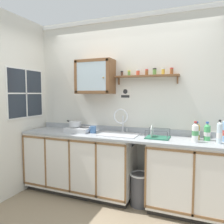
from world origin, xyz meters
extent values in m
plane|color=gray|center=(0.00, 0.00, 0.00)|extent=(6.08, 6.08, 0.00)
cube|color=silver|center=(0.00, 0.77, 1.34)|extent=(3.68, 0.05, 2.68)
cube|color=white|center=(0.00, 0.74, 2.63)|extent=(3.68, 0.02, 0.05)
cube|color=black|center=(-0.68, 0.49, 0.04)|extent=(1.64, 0.51, 0.08)
cube|color=silver|center=(-0.68, 0.46, 0.49)|extent=(1.67, 0.57, 0.83)
cube|color=brown|center=(-0.68, 0.17, 0.87)|extent=(1.67, 0.01, 0.03)
cube|color=brown|center=(-0.68, 0.17, 0.13)|extent=(1.67, 0.01, 0.03)
cube|color=brown|center=(-1.52, 0.17, 0.49)|extent=(0.02, 0.01, 0.76)
cube|color=brown|center=(-1.10, 0.17, 0.49)|extent=(0.02, 0.01, 0.76)
cube|color=brown|center=(-0.68, 0.17, 0.49)|extent=(0.02, 0.01, 0.76)
cube|color=brown|center=(-0.27, 0.17, 0.49)|extent=(0.02, 0.01, 0.76)
cube|color=brown|center=(0.15, 0.17, 0.49)|extent=(0.02, 0.01, 0.76)
cube|color=black|center=(0.96, 0.49, 0.04)|extent=(1.09, 0.51, 0.08)
cube|color=silver|center=(0.96, 0.46, 0.49)|extent=(1.11, 0.57, 0.83)
cube|color=brown|center=(0.96, 0.17, 0.87)|extent=(1.11, 0.01, 0.03)
cube|color=brown|center=(0.96, 0.17, 0.13)|extent=(1.11, 0.01, 0.03)
cube|color=brown|center=(0.41, 0.17, 0.49)|extent=(0.02, 0.01, 0.76)
cube|color=brown|center=(0.96, 0.17, 0.49)|extent=(0.02, 0.01, 0.76)
cube|color=#9EA3A8|center=(0.00, 0.46, 0.92)|extent=(3.04, 0.60, 0.03)
cube|color=#9EA3A8|center=(0.00, 0.73, 0.98)|extent=(3.04, 0.02, 0.08)
cube|color=silver|center=(-0.05, 0.48, 0.95)|extent=(0.55, 0.38, 0.01)
cube|color=slate|center=(-0.05, 0.48, 0.82)|extent=(0.47, 0.31, 0.01)
cube|color=slate|center=(-0.05, 0.63, 0.88)|extent=(0.47, 0.01, 0.12)
cube|color=slate|center=(-0.05, 0.32, 0.88)|extent=(0.47, 0.01, 0.12)
cylinder|color=#4C4C51|center=(-0.05, 0.48, 0.82)|extent=(0.04, 0.04, 0.01)
cylinder|color=silver|center=(-0.06, 0.69, 0.95)|extent=(0.05, 0.05, 0.02)
cylinder|color=silver|center=(-0.06, 0.69, 1.08)|extent=(0.02, 0.02, 0.23)
torus|color=silver|center=(-0.06, 0.59, 1.19)|extent=(0.22, 0.02, 0.22)
cylinder|color=silver|center=(0.00, 0.69, 0.98)|extent=(0.02, 0.02, 0.06)
cube|color=silver|center=(-0.70, 0.49, 0.97)|extent=(0.37, 0.31, 0.06)
cylinder|color=#2D2D2D|center=(-0.79, 0.52, 1.01)|extent=(0.15, 0.15, 0.01)
cylinder|color=#2D2D2D|center=(-0.61, 0.52, 1.01)|extent=(0.15, 0.15, 0.01)
cylinder|color=black|center=(-0.79, 0.35, 0.97)|extent=(0.03, 0.02, 0.03)
cylinder|color=black|center=(-0.61, 0.35, 0.97)|extent=(0.03, 0.02, 0.03)
cylinder|color=silver|center=(-0.79, 0.52, 1.05)|extent=(0.19, 0.19, 0.08)
torus|color=silver|center=(-0.79, 0.52, 1.09)|extent=(0.20, 0.20, 0.01)
cylinder|color=black|center=(-0.94, 0.60, 1.07)|extent=(0.15, 0.10, 0.02)
cylinder|color=white|center=(0.96, 0.39, 1.04)|extent=(0.08, 0.08, 0.20)
cone|color=white|center=(0.96, 0.39, 1.16)|extent=(0.07, 0.07, 0.03)
cylinder|color=red|center=(0.96, 0.39, 1.18)|extent=(0.03, 0.03, 0.02)
cylinder|color=#4C9959|center=(0.96, 0.39, 1.05)|extent=(0.08, 0.08, 0.06)
cylinder|color=#4CB266|center=(1.10, 0.54, 1.03)|extent=(0.08, 0.08, 0.18)
cone|color=#4CB266|center=(1.10, 0.54, 1.14)|extent=(0.07, 0.07, 0.03)
cylinder|color=#2D59B2|center=(1.10, 0.54, 1.16)|extent=(0.03, 0.03, 0.02)
cylinder|color=white|center=(1.10, 0.54, 1.02)|extent=(0.08, 0.08, 0.05)
cylinder|color=silver|center=(1.23, 0.41, 1.06)|extent=(0.06, 0.06, 0.23)
cone|color=silver|center=(1.23, 0.41, 1.19)|extent=(0.06, 0.06, 0.03)
cylinder|color=#262626|center=(1.23, 0.41, 1.21)|extent=(0.03, 0.03, 0.02)
cylinder|color=white|center=(1.23, 0.41, 1.04)|extent=(0.06, 0.06, 0.07)
cylinder|color=gold|center=(0.98, 0.54, 1.03)|extent=(0.08, 0.08, 0.18)
cone|color=gold|center=(0.98, 0.54, 1.14)|extent=(0.07, 0.07, 0.03)
cylinder|color=#2D59B2|center=(0.98, 0.54, 1.16)|extent=(0.03, 0.03, 0.02)
cylinder|color=white|center=(0.98, 0.54, 1.03)|extent=(0.08, 0.08, 0.05)
cube|color=#26664C|center=(0.50, 0.46, 0.95)|extent=(0.30, 0.27, 0.01)
cylinder|color=#4C4F54|center=(0.36, 0.34, 1.00)|extent=(0.01, 0.01, 0.10)
cylinder|color=#4C4F54|center=(0.64, 0.34, 1.00)|extent=(0.01, 0.01, 0.10)
cylinder|color=#4C4F54|center=(0.36, 0.58, 1.00)|extent=(0.01, 0.01, 0.10)
cylinder|color=#4C4F54|center=(0.64, 0.58, 1.00)|extent=(0.01, 0.01, 0.10)
cylinder|color=#4C4F54|center=(0.50, 0.34, 1.05)|extent=(0.28, 0.01, 0.01)
cylinder|color=#4C4F54|center=(0.50, 0.58, 1.05)|extent=(0.28, 0.01, 0.01)
cylinder|color=white|center=(0.42, 0.46, 1.03)|extent=(0.01, 0.17, 0.17)
cylinder|color=#3F6699|center=(-0.46, 0.47, 0.99)|extent=(0.09, 0.09, 0.10)
torus|color=#3F6699|center=(-0.51, 0.48, 1.00)|extent=(0.07, 0.03, 0.07)
cube|color=brown|center=(-0.49, 0.61, 1.78)|extent=(0.58, 0.26, 0.51)
cube|color=silver|center=(-0.49, 0.48, 1.78)|extent=(0.48, 0.01, 0.42)
cube|color=brown|center=(-0.75, 0.48, 1.78)|extent=(0.05, 0.01, 0.48)
cube|color=brown|center=(-0.23, 0.48, 1.78)|extent=(0.05, 0.01, 0.48)
cube|color=brown|center=(-0.49, 0.48, 2.01)|extent=(0.55, 0.01, 0.04)
cube|color=brown|center=(-0.49, 0.48, 1.55)|extent=(0.55, 0.01, 0.04)
sphere|color=olive|center=(-0.28, 0.46, 1.75)|extent=(0.02, 0.02, 0.02)
cube|color=brown|center=(0.28, 0.67, 1.77)|extent=(0.91, 0.14, 0.02)
cube|color=brown|center=(-0.14, 0.73, 1.71)|extent=(0.02, 0.03, 0.10)
cube|color=brown|center=(0.71, 0.73, 1.71)|extent=(0.02, 0.03, 0.10)
cylinder|color=#4C3326|center=(-0.08, 0.68, 1.81)|extent=(0.04, 0.04, 0.06)
cylinder|color=black|center=(-0.08, 0.68, 1.85)|extent=(0.04, 0.04, 0.02)
cylinder|color=#598C3F|center=(0.03, 0.68, 1.81)|extent=(0.04, 0.04, 0.06)
cylinder|color=yellow|center=(0.03, 0.68, 1.85)|extent=(0.04, 0.04, 0.02)
cylinder|color=#CC4C33|center=(0.17, 0.67, 1.82)|extent=(0.05, 0.05, 0.07)
cylinder|color=white|center=(0.17, 0.67, 1.86)|extent=(0.05, 0.05, 0.02)
cylinder|color=brown|center=(0.29, 0.67, 1.82)|extent=(0.04, 0.04, 0.07)
cylinder|color=red|center=(0.29, 0.67, 1.86)|extent=(0.04, 0.04, 0.02)
cylinder|color=#598C3F|center=(0.40, 0.68, 1.82)|extent=(0.05, 0.05, 0.08)
cylinder|color=black|center=(0.40, 0.68, 1.87)|extent=(0.05, 0.05, 0.02)
cylinder|color=gold|center=(0.52, 0.66, 1.82)|extent=(0.04, 0.04, 0.07)
cylinder|color=white|center=(0.52, 0.66, 1.86)|extent=(0.04, 0.04, 0.02)
cylinder|color=brown|center=(0.63, 0.67, 1.82)|extent=(0.04, 0.04, 0.07)
cylinder|color=red|center=(0.63, 0.67, 1.86)|extent=(0.05, 0.05, 0.02)
cube|color=silver|center=(-0.04, 0.74, 1.53)|extent=(0.15, 0.01, 0.21)
cube|color=#262626|center=(-0.04, 0.73, 1.48)|extent=(0.13, 0.00, 0.04)
cylinder|color=#262626|center=(-0.04, 0.73, 1.56)|extent=(0.07, 0.00, 0.07)
cube|color=#262D38|center=(-1.53, 0.27, 1.53)|extent=(0.01, 0.70, 0.73)
cube|color=white|center=(-1.54, 0.27, 1.53)|extent=(0.02, 0.75, 0.77)
cube|color=white|center=(-1.52, 0.27, 1.53)|extent=(0.01, 0.02, 0.73)
cube|color=white|center=(-1.52, 0.27, 1.53)|extent=(0.01, 0.70, 0.02)
cylinder|color=#4C4C51|center=(0.28, 0.40, 0.22)|extent=(0.25, 0.25, 0.43)
torus|color=white|center=(0.28, 0.40, 0.43)|extent=(0.28, 0.28, 0.03)
camera|label=1|loc=(0.99, -2.38, 1.52)|focal=34.76mm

